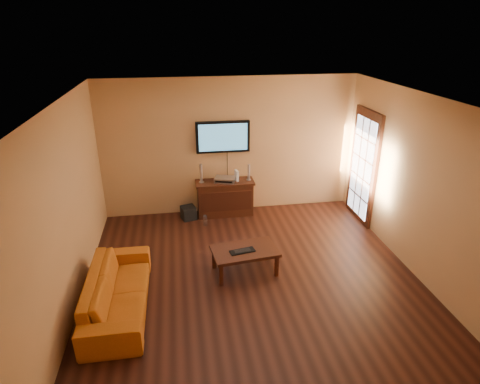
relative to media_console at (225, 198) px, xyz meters
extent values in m
plane|color=black|center=(0.14, -2.27, -0.36)|extent=(5.00, 5.00, 0.00)
plane|color=tan|center=(0.14, 0.23, 0.99)|extent=(5.00, 0.00, 5.00)
plane|color=tan|center=(-2.36, -2.27, 0.99)|extent=(0.00, 5.00, 5.00)
plane|color=tan|center=(2.64, -2.27, 0.99)|extent=(0.00, 5.00, 5.00)
plane|color=white|center=(0.14, -2.27, 2.34)|extent=(5.00, 5.00, 0.00)
cube|color=black|center=(2.60, -0.57, 0.69)|extent=(0.06, 1.02, 2.22)
cube|color=white|center=(2.56, -0.57, 0.69)|extent=(0.01, 0.79, 1.89)
cube|color=black|center=(0.00, 0.01, -0.02)|extent=(1.09, 0.41, 0.67)
cube|color=black|center=(0.00, -0.20, 0.01)|extent=(1.00, 0.02, 0.40)
cube|color=black|center=(0.00, 0.01, 0.33)|extent=(1.15, 0.44, 0.04)
cube|color=black|center=(0.00, 0.18, 1.21)|extent=(1.05, 0.07, 0.62)
cube|color=#4892BB|center=(0.00, 0.14, 1.21)|extent=(0.94, 0.01, 0.53)
cube|color=black|center=(0.04, -2.09, 0.02)|extent=(1.06, 0.71, 0.05)
cube|color=black|center=(-0.36, -2.38, -0.18)|extent=(0.06, 0.06, 0.35)
cube|color=black|center=(0.51, -2.27, -0.18)|extent=(0.06, 0.06, 0.35)
cube|color=black|center=(-0.42, -1.90, -0.18)|extent=(0.06, 0.06, 0.35)
cube|color=black|center=(0.45, -1.80, -0.18)|extent=(0.06, 0.06, 0.35)
imported|color=#BD5F15|center=(-1.79, -2.67, 0.02)|extent=(0.57, 1.92, 0.75)
cylinder|color=silver|center=(-0.46, 0.03, 0.36)|extent=(0.10, 0.10, 0.02)
cylinder|color=silver|center=(-0.46, 0.03, 0.55)|extent=(0.06, 0.06, 0.36)
cylinder|color=silver|center=(0.48, 0.01, 0.36)|extent=(0.09, 0.09, 0.01)
cylinder|color=silver|center=(0.48, 0.01, 0.52)|extent=(0.05, 0.05, 0.32)
cube|color=silver|center=(0.00, 0.00, 0.40)|extent=(0.46, 0.38, 0.09)
cube|color=white|center=(0.24, 0.02, 0.46)|extent=(0.07, 0.16, 0.21)
cube|color=black|center=(-0.75, -0.11, -0.23)|extent=(0.33, 0.33, 0.26)
cylinder|color=white|center=(-0.44, -0.43, -0.26)|extent=(0.08, 0.08, 0.20)
sphere|color=white|center=(-0.44, -0.43, -0.16)|extent=(0.04, 0.04, 0.04)
cube|color=black|center=(0.00, -2.14, 0.05)|extent=(0.41, 0.22, 0.02)
cube|color=black|center=(0.00, -2.14, 0.06)|extent=(0.26, 0.15, 0.01)
camera|label=1|loc=(-0.87, -7.31, 3.27)|focal=30.00mm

